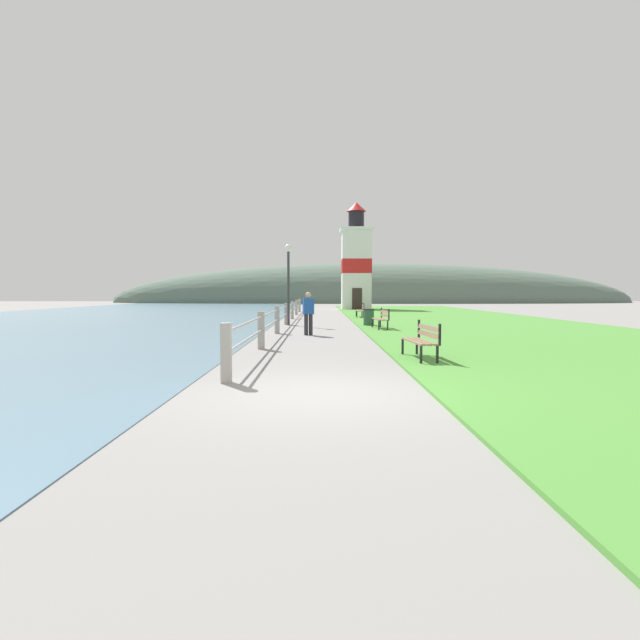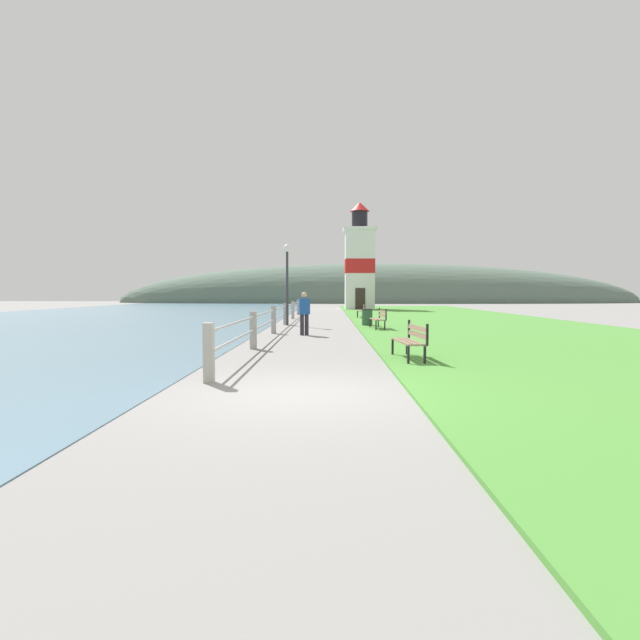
{
  "view_description": "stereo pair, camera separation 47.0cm",
  "coord_description": "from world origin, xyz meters",
  "px_view_note": "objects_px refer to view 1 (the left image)",
  "views": [
    {
      "loc": [
        0.01,
        -7.95,
        1.65
      ],
      "look_at": [
        0.08,
        15.89,
        0.3
      ],
      "focal_mm": 28.0,
      "sensor_mm": 36.0,
      "label": 1
    },
    {
      "loc": [
        0.48,
        -7.95,
        1.65
      ],
      "look_at": [
        0.08,
        15.89,
        0.3
      ],
      "focal_mm": 28.0,
      "sensor_mm": 36.0,
      "label": 2
    }
  ],
  "objects_px": {
    "park_bench_midway": "(380,318)",
    "park_bench_far": "(359,309)",
    "trash_bin": "(367,318)",
    "person_strolling": "(307,312)",
    "park_bench_near": "(421,338)",
    "lamp_post": "(287,270)",
    "lighthouse": "(355,264)"
  },
  "relations": [
    {
      "from": "park_bench_near",
      "to": "park_bench_far",
      "type": "bearing_deg",
      "value": -95.22
    },
    {
      "from": "park_bench_far",
      "to": "lamp_post",
      "type": "height_order",
      "value": "lamp_post"
    },
    {
      "from": "park_bench_near",
      "to": "lamp_post",
      "type": "relative_size",
      "value": 0.44
    },
    {
      "from": "park_bench_far",
      "to": "person_strolling",
      "type": "height_order",
      "value": "person_strolling"
    },
    {
      "from": "park_bench_midway",
      "to": "park_bench_far",
      "type": "bearing_deg",
      "value": -93.21
    },
    {
      "from": "trash_bin",
      "to": "person_strolling",
      "type": "bearing_deg",
      "value": -120.03
    },
    {
      "from": "park_bench_far",
      "to": "trash_bin",
      "type": "distance_m",
      "value": 7.77
    },
    {
      "from": "park_bench_midway",
      "to": "park_bench_far",
      "type": "xyz_separation_m",
      "value": [
        -0.09,
        9.91,
        0.0
      ]
    },
    {
      "from": "park_bench_midway",
      "to": "park_bench_near",
      "type": "bearing_deg",
      "value": 84.95
    },
    {
      "from": "park_bench_near",
      "to": "person_strolling",
      "type": "bearing_deg",
      "value": -72.6
    },
    {
      "from": "park_bench_near",
      "to": "lamp_post",
      "type": "height_order",
      "value": "lamp_post"
    },
    {
      "from": "park_bench_midway",
      "to": "lamp_post",
      "type": "bearing_deg",
      "value": -38.67
    },
    {
      "from": "lighthouse",
      "to": "person_strolling",
      "type": "relative_size",
      "value": 6.07
    },
    {
      "from": "park_bench_near",
      "to": "park_bench_far",
      "type": "distance_m",
      "value": 19.61
    },
    {
      "from": "park_bench_midway",
      "to": "trash_bin",
      "type": "xyz_separation_m",
      "value": [
        -0.35,
        2.15,
        -0.11
      ]
    },
    {
      "from": "trash_bin",
      "to": "lamp_post",
      "type": "bearing_deg",
      "value": 168.39
    },
    {
      "from": "person_strolling",
      "to": "trash_bin",
      "type": "bearing_deg",
      "value": -45.47
    },
    {
      "from": "lighthouse",
      "to": "lamp_post",
      "type": "relative_size",
      "value": 2.51
    },
    {
      "from": "person_strolling",
      "to": "lamp_post",
      "type": "xyz_separation_m",
      "value": [
        -1.11,
        5.57,
        1.85
      ]
    },
    {
      "from": "park_bench_near",
      "to": "lamp_post",
      "type": "bearing_deg",
      "value": -77.29
    },
    {
      "from": "park_bench_near",
      "to": "park_bench_midway",
      "type": "xyz_separation_m",
      "value": [
        0.22,
        9.7,
        0.0
      ]
    },
    {
      "from": "park_bench_far",
      "to": "person_strolling",
      "type": "xyz_separation_m",
      "value": [
        -3.03,
        -12.54,
        0.35
      ]
    },
    {
      "from": "park_bench_midway",
      "to": "trash_bin",
      "type": "bearing_deg",
      "value": -84.45
    },
    {
      "from": "park_bench_midway",
      "to": "person_strolling",
      "type": "bearing_deg",
      "value": 36.41
    },
    {
      "from": "trash_bin",
      "to": "park_bench_midway",
      "type": "bearing_deg",
      "value": -80.73
    },
    {
      "from": "person_strolling",
      "to": "park_bench_near",
      "type": "bearing_deg",
      "value": -173.23
    },
    {
      "from": "lighthouse",
      "to": "lamp_post",
      "type": "xyz_separation_m",
      "value": [
        -4.92,
        -22.21,
        -1.54
      ]
    },
    {
      "from": "park_bench_far",
      "to": "park_bench_midway",
      "type": "bearing_deg",
      "value": 93.16
    },
    {
      "from": "park_bench_near",
      "to": "lamp_post",
      "type": "xyz_separation_m",
      "value": [
        -3.99,
        12.65,
        2.2
      ]
    },
    {
      "from": "park_bench_midway",
      "to": "lighthouse",
      "type": "bearing_deg",
      "value": -95.31
    },
    {
      "from": "park_bench_midway",
      "to": "lamp_post",
      "type": "xyz_separation_m",
      "value": [
        -4.22,
        2.95,
        2.2
      ]
    },
    {
      "from": "trash_bin",
      "to": "lamp_post",
      "type": "xyz_separation_m",
      "value": [
        -3.87,
        0.79,
        2.31
      ]
    }
  ]
}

